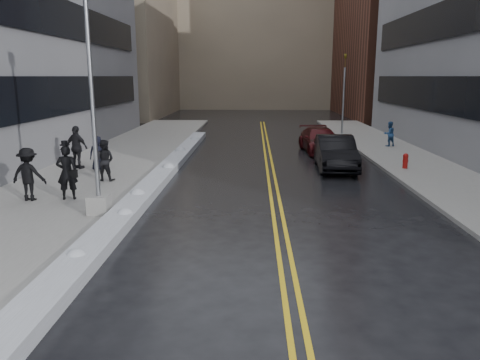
# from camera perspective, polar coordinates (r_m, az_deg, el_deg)

# --- Properties ---
(ground) EXTENTS (160.00, 160.00, 0.00)m
(ground) POSITION_cam_1_polar(r_m,az_deg,el_deg) (13.32, -5.72, -7.27)
(ground) COLOR black
(ground) RESTS_ON ground
(sidewalk_west) EXTENTS (5.50, 50.00, 0.15)m
(sidewalk_west) POSITION_cam_1_polar(r_m,az_deg,el_deg) (24.04, -16.34, 1.42)
(sidewalk_west) COLOR gray
(sidewalk_west) RESTS_ON ground
(sidewalk_east) EXTENTS (4.00, 50.00, 0.15)m
(sidewalk_east) POSITION_cam_1_polar(r_m,az_deg,el_deg) (24.31, 21.68, 1.16)
(sidewalk_east) COLOR gray
(sidewalk_east) RESTS_ON ground
(lane_line_left) EXTENTS (0.12, 50.00, 0.01)m
(lane_line_left) POSITION_cam_1_polar(r_m,az_deg,el_deg) (22.88, 3.35, 1.18)
(lane_line_left) COLOR gold
(lane_line_left) RESTS_ON ground
(lane_line_right) EXTENTS (0.12, 50.00, 0.01)m
(lane_line_right) POSITION_cam_1_polar(r_m,az_deg,el_deg) (22.89, 4.10, 1.18)
(lane_line_right) COLOR gold
(lane_line_right) RESTS_ON ground
(snow_ridge) EXTENTS (0.90, 30.00, 0.34)m
(snow_ridge) POSITION_cam_1_polar(r_m,az_deg,el_deg) (21.28, -9.53, 0.63)
(snow_ridge) COLOR silver
(snow_ridge) RESTS_ON ground
(building_west_far) EXTENTS (14.00, 22.00, 18.00)m
(building_west_far) POSITION_cam_1_polar(r_m,az_deg,el_deg) (59.15, -15.82, 16.45)
(building_west_far) COLOR gray
(building_west_far) RESTS_ON ground
(building_far) EXTENTS (36.00, 16.00, 22.00)m
(building_far) POSITION_cam_1_polar(r_m,az_deg,el_deg) (72.71, 2.07, 17.66)
(building_far) COLOR gray
(building_far) RESTS_ON ground
(lamppost) EXTENTS (0.65, 0.65, 7.62)m
(lamppost) POSITION_cam_1_polar(r_m,az_deg,el_deg) (15.39, -17.28, 4.63)
(lamppost) COLOR gray
(lamppost) RESTS_ON sidewalk_west
(fire_hydrant) EXTENTS (0.26, 0.26, 0.73)m
(fire_hydrant) POSITION_cam_1_polar(r_m,az_deg,el_deg) (23.91, 19.52, 2.30)
(fire_hydrant) COLOR maroon
(fire_hydrant) RESTS_ON sidewalk_east
(traffic_signal) EXTENTS (0.16, 0.20, 6.00)m
(traffic_signal) POSITION_cam_1_polar(r_m,az_deg,el_deg) (37.07, 12.54, 10.55)
(traffic_signal) COLOR gray
(traffic_signal) RESTS_ON sidewalk_east
(pedestrian_fedora) EXTENTS (0.81, 0.62, 1.97)m
(pedestrian_fedora) POSITION_cam_1_polar(r_m,az_deg,el_deg) (17.83, -20.35, 0.87)
(pedestrian_fedora) COLOR black
(pedestrian_fedora) RESTS_ON sidewalk_west
(pedestrian_b) EXTENTS (0.92, 0.75, 1.75)m
(pedestrian_b) POSITION_cam_1_polar(r_m,az_deg,el_deg) (20.59, -16.20, 2.32)
(pedestrian_b) COLOR black
(pedestrian_b) RESTS_ON sidewalk_west
(pedestrian_c) EXTENTS (0.90, 0.70, 1.63)m
(pedestrian_c) POSITION_cam_1_polar(r_m,az_deg,el_deg) (22.90, -16.91, 3.12)
(pedestrian_c) COLOR black
(pedestrian_c) RESTS_ON sidewalk_west
(pedestrian_d) EXTENTS (1.31, 0.90, 2.06)m
(pedestrian_d) POSITION_cam_1_polar(r_m,az_deg,el_deg) (23.66, -19.26, 3.77)
(pedestrian_d) COLOR black
(pedestrian_d) RESTS_ON sidewalk_west
(pedestrian_e) EXTENTS (1.27, 0.79, 1.90)m
(pedestrian_e) POSITION_cam_1_polar(r_m,az_deg,el_deg) (18.20, -24.38, 0.64)
(pedestrian_e) COLOR black
(pedestrian_e) RESTS_ON sidewalk_west
(pedestrian_east) EXTENTS (0.93, 0.84, 1.56)m
(pedestrian_east) POSITION_cam_1_polar(r_m,az_deg,el_deg) (31.18, 17.73, 5.38)
(pedestrian_east) COLOR navy
(pedestrian_east) RESTS_ON sidewalk_east
(car_black) EXTENTS (1.94, 5.07, 1.65)m
(car_black) POSITION_cam_1_polar(r_m,az_deg,el_deg) (23.47, 11.55, 3.28)
(car_black) COLOR black
(car_black) RESTS_ON ground
(car_maroon) EXTENTS (2.41, 5.16, 1.46)m
(car_maroon) POSITION_cam_1_polar(r_m,az_deg,el_deg) (28.68, 9.76, 4.80)
(car_maroon) COLOR #3C090C
(car_maroon) RESTS_ON ground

